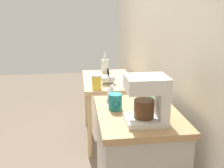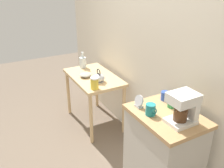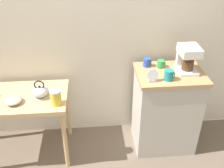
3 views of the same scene
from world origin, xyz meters
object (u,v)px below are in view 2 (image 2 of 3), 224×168
Objects in this scene: bowl_stoneware at (85,75)px; teakettle at (99,78)px; coffee_maker at (184,107)px; mug_blue at (165,96)px; table_clock at (139,102)px; mug_tall_green at (172,103)px; glass_carafe_vase at (83,62)px; canister_enamel at (95,83)px; mug_dark_teal at (151,110)px.

bowl_stoneware is 0.25m from teakettle.
coffee_maker is 0.39m from mug_blue.
table_clock reaches higher than mug_blue.
bowl_stoneware is 0.61× the size of coffee_maker.
mug_tall_green reaches higher than bowl_stoneware.
coffee_maker is 0.41m from table_clock.
glass_carafe_vase is 1.60× the size of canister_enamel.
mug_tall_green is at bearing 4.01° from glass_carafe_vase.
glass_carafe_vase is (-0.58, 0.03, 0.03)m from teakettle.
mug_dark_teal reaches higher than bowl_stoneware.
teakettle is 0.21m from canister_enamel.
canister_enamel is (0.39, -0.05, 0.05)m from bowl_stoneware.
teakettle is 1.42m from coffee_maker.
teakettle is 1.20m from mug_dark_teal.
mug_dark_teal is (1.77, -0.12, 0.15)m from glass_carafe_vase.
teakettle is at bearing -169.98° from mug_blue.
coffee_maker is (1.24, 0.20, 0.25)m from canister_enamel.
glass_carafe_vase is (-0.35, 0.11, 0.05)m from bowl_stoneware.
table_clock is at bearing -175.33° from mug_dark_teal.
mug_blue is at bearing 161.76° from coffee_maker.
mug_dark_teal is (1.19, -0.09, 0.17)m from teakettle.
mug_dark_teal is at bearing -4.45° from teakettle.
mug_dark_teal reaches higher than canister_enamel.
teakettle is at bearing -2.56° from glass_carafe_vase.
canister_enamel is at bearing -7.08° from bowl_stoneware.
mug_blue is (-0.36, 0.12, -0.10)m from coffee_maker.
mug_dark_teal reaches higher than mug_blue.
mug_dark_teal is at bearing -0.34° from bowl_stoneware.
coffee_maker is (1.98, 0.04, 0.24)m from glass_carafe_vase.
bowl_stoneware is 1.84× the size of mug_blue.
mug_dark_teal is 0.15m from table_clock.
teakettle is at bearing 174.20° from table_clock.
mug_dark_teal is at bearing -61.99° from mug_blue.
teakettle is (0.23, 0.08, 0.03)m from bowl_stoneware.
canister_enamel is 0.95m from mug_blue.
glass_carafe_vase reaches higher than teakettle.
coffee_maker is 3.31× the size of mug_tall_green.
glass_carafe_vase is 0.90× the size of coffee_maker.
bowl_stoneware is 1.43m from mug_dark_teal.
mug_tall_green is at bearing 9.40° from bowl_stoneware.
mug_blue is at bearing 88.51° from table_clock.
mug_blue is at bearing 5.55° from glass_carafe_vase.
mug_blue is 0.29m from table_clock.
mug_tall_green is at bearing -14.46° from mug_blue.
table_clock is at bearing -4.63° from glass_carafe_vase.
mug_tall_green is (1.75, 0.12, 0.14)m from glass_carafe_vase.
canister_enamel is 0.89m from table_clock.
coffee_maker is at bearing 2.68° from teakettle.
teakettle is at bearing 19.65° from bowl_stoneware.
glass_carafe_vase is at bearing -178.86° from coffee_maker.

